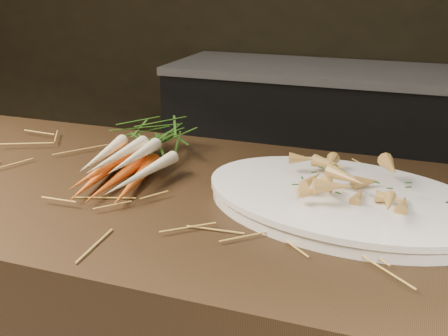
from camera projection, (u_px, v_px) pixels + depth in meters
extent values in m
cube|color=black|center=(344.00, 153.00, 2.91)|extent=(1.80, 0.60, 0.80)
cube|color=#99999E|center=(351.00, 72.00, 2.77)|extent=(1.82, 0.62, 0.04)
cone|color=#CC5016|center=(99.00, 177.00, 1.13)|extent=(0.07, 0.25, 0.03)
cone|color=#CC5016|center=(117.00, 179.00, 1.12)|extent=(0.05, 0.25, 0.03)
cone|color=#CC5016|center=(135.00, 181.00, 1.11)|extent=(0.08, 0.25, 0.03)
cone|color=#CC5016|center=(105.00, 167.00, 1.11)|extent=(0.04, 0.25, 0.03)
cone|color=beige|center=(103.00, 155.00, 1.12)|extent=(0.07, 0.23, 0.04)
cone|color=beige|center=(117.00, 156.00, 1.10)|extent=(0.04, 0.23, 0.04)
cone|color=beige|center=(134.00, 158.00, 1.10)|extent=(0.05, 0.24, 0.04)
cone|color=beige|center=(141.00, 174.00, 1.08)|extent=(0.05, 0.23, 0.03)
ellipsoid|color=#255715|center=(158.00, 135.00, 1.30)|extent=(0.17, 0.23, 0.08)
cube|color=silver|center=(447.00, 224.00, 0.89)|extent=(0.15, 0.15, 0.00)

